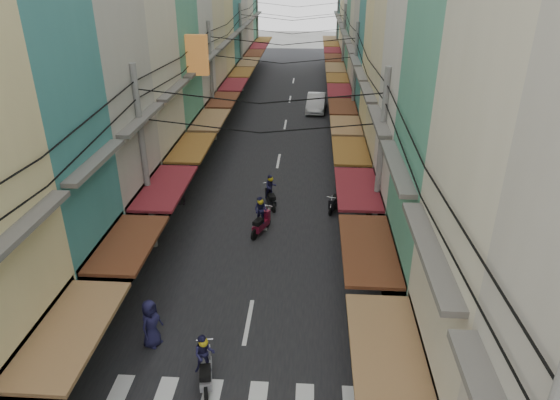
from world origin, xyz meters
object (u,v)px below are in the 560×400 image
at_px(bicycle, 452,310).
at_px(traffic_sign, 401,274).
at_px(white_car, 316,111).
at_px(market_umbrella, 418,266).

height_order(bicycle, traffic_sign, traffic_sign).
bearing_deg(white_car, traffic_sign, -80.51).
distance_m(white_car, market_umbrella, 27.80).
height_order(bicycle, market_umbrella, market_umbrella).
bearing_deg(market_umbrella, white_car, 97.21).
relative_size(bicycle, traffic_sign, 0.61).
height_order(white_car, market_umbrella, market_umbrella).
xyz_separation_m(white_car, bicycle, (5.07, -27.06, 0.00)).
bearing_deg(traffic_sign, white_car, 95.97).
bearing_deg(white_car, bicycle, -75.88).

